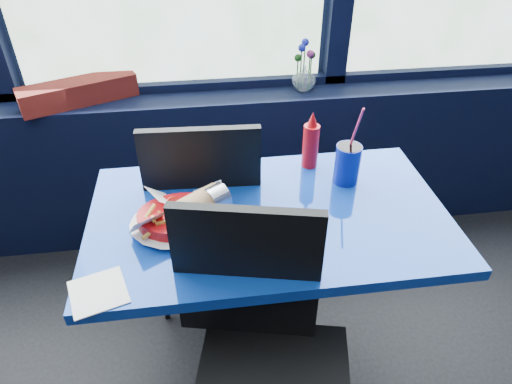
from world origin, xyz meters
The scene contains 10 objects.
window_sill centered at (0.00, 2.87, 0.40)m, with size 5.00×0.26×0.80m, color black.
near_table centered at (0.30, 2.00, 0.57)m, with size 1.20×0.70×0.75m.
chair_near_front centered at (0.22, 1.61, 0.57)m, with size 0.53×0.54×0.99m.
chair_near_back centered at (0.08, 2.31, 0.57)m, with size 0.47×0.47×0.98m.
planter_box centered at (-0.44, 2.86, 0.85)m, with size 0.52×0.13×0.10m, color maroon.
flower_vase centered at (0.61, 2.86, 0.87)m, with size 0.13×0.13×0.24m.
food_basket centered at (0.02, 1.98, 0.79)m, with size 0.33×0.33×0.11m.
ketchup_bottle centered at (0.50, 2.27, 0.85)m, with size 0.06×0.06×0.23m.
soda_cup centered at (0.61, 2.15, 0.83)m, with size 0.09×0.09×0.31m.
napkin centered at (-0.22, 1.72, 0.75)m, with size 0.15×0.15×0.00m, color white.
Camera 1 is at (0.10, 0.82, 1.72)m, focal length 32.00 mm.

